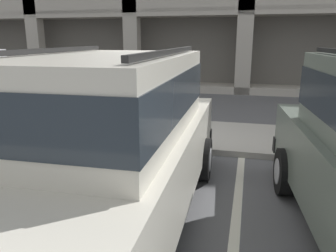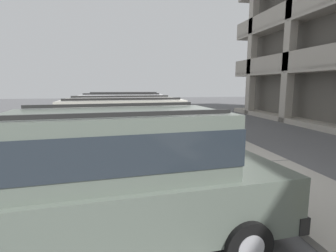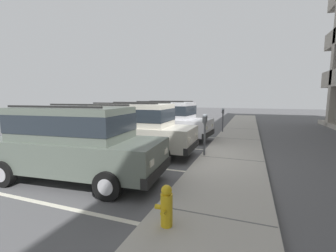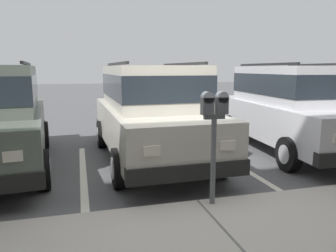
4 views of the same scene
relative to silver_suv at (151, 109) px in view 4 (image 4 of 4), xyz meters
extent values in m
cube|color=#565659|center=(-0.08, 2.40, -1.14)|extent=(80.00, 80.00, 0.10)
cube|color=#ADA89E|center=(-0.08, 3.70, -1.03)|extent=(40.00, 2.20, 0.12)
cube|color=#606060|center=(-0.08, 3.70, -0.97)|extent=(0.03, 2.16, 0.00)
cube|color=silver|center=(-1.58, 1.00, -1.08)|extent=(0.12, 4.80, 0.01)
cube|color=silver|center=(1.42, 1.00, -1.08)|extent=(0.12, 4.80, 0.01)
cube|color=beige|center=(0.00, 0.02, -0.36)|extent=(1.96, 4.74, 0.80)
cube|color=beige|center=(0.00, -0.03, 0.46)|extent=(1.69, 2.95, 0.84)
cube|color=#232B33|center=(0.00, -0.03, 0.48)|extent=(1.72, 2.98, 0.46)
cube|color=black|center=(-0.06, 2.33, -0.64)|extent=(1.88, 0.21, 0.24)
cube|color=black|center=(0.06, -2.29, -0.64)|extent=(1.88, 0.21, 0.24)
cube|color=silver|center=(0.51, 2.40, -0.28)|extent=(0.24, 0.04, 0.14)
cube|color=silver|center=(-0.63, 2.37, -0.28)|extent=(0.24, 0.04, 0.14)
cylinder|color=black|center=(0.86, 1.50, -0.76)|extent=(0.22, 0.66, 0.66)
cylinder|color=#B2B2B7|center=(0.86, 1.50, -0.76)|extent=(0.23, 0.37, 0.36)
cylinder|color=black|center=(-0.94, 1.46, -0.76)|extent=(0.22, 0.66, 0.66)
cylinder|color=#B2B2B7|center=(-0.94, 1.46, -0.76)|extent=(0.23, 0.37, 0.36)
cylinder|color=black|center=(0.94, -1.41, -0.76)|extent=(0.22, 0.66, 0.66)
cylinder|color=#B2B2B7|center=(0.94, -1.41, -0.76)|extent=(0.23, 0.37, 0.36)
cylinder|color=black|center=(-0.87, -1.46, -0.76)|extent=(0.22, 0.66, 0.66)
cylinder|color=#B2B2B7|center=(-0.87, -1.46, -0.76)|extent=(0.23, 0.37, 0.36)
cube|color=black|center=(0.69, -0.01, 0.92)|extent=(0.11, 2.62, 0.05)
cube|color=black|center=(-0.69, -0.04, 0.92)|extent=(0.11, 2.62, 0.05)
cube|color=silver|center=(-3.33, 0.08, -0.36)|extent=(2.18, 4.82, 0.80)
cube|color=silver|center=(-3.33, 0.03, 0.46)|extent=(1.83, 3.02, 0.84)
cube|color=#232B33|center=(-3.33, 0.03, 0.48)|extent=(1.85, 3.05, 0.46)
cube|color=black|center=(-3.50, -2.22, -0.64)|extent=(1.88, 0.30, 0.24)
cylinder|color=black|center=(-2.32, 1.47, -0.76)|extent=(0.25, 0.67, 0.66)
cylinder|color=#B2B2B7|center=(-2.32, 1.47, -0.76)|extent=(0.25, 0.38, 0.36)
cylinder|color=black|center=(-2.54, -1.43, -0.76)|extent=(0.25, 0.67, 0.66)
cylinder|color=#B2B2B7|center=(-2.54, -1.43, -0.76)|extent=(0.25, 0.38, 0.36)
cylinder|color=black|center=(-4.34, -1.30, -0.76)|extent=(0.25, 0.67, 0.66)
cylinder|color=#B2B2B7|center=(-4.34, -1.30, -0.76)|extent=(0.25, 0.38, 0.36)
cube|color=black|center=(-2.65, -0.02, 0.92)|extent=(0.24, 2.62, 0.05)
cube|color=black|center=(-4.02, 0.09, 0.92)|extent=(0.24, 2.62, 0.05)
cube|color=black|center=(3.26, -2.39, -0.64)|extent=(1.88, 0.32, 0.24)
cube|color=silver|center=(2.29, 2.21, -0.28)|extent=(0.24, 0.05, 0.14)
cylinder|color=black|center=(2.04, 1.28, -0.76)|extent=(0.26, 0.67, 0.66)
cylinder|color=#B2B2B7|center=(2.04, 1.28, -0.76)|extent=(0.25, 0.38, 0.36)
cylinder|color=black|center=(2.29, -1.62, -0.76)|extent=(0.26, 0.67, 0.66)
cylinder|color=#B2B2B7|center=(2.29, -1.62, -0.76)|extent=(0.25, 0.38, 0.36)
cube|color=black|center=(2.38, -0.20, 0.92)|extent=(0.28, 2.62, 0.05)
cylinder|color=#595B60|center=(-0.24, 2.75, -0.39)|extent=(0.07, 0.07, 1.15)
cube|color=#595B60|center=(-0.24, 2.75, 0.21)|extent=(0.28, 0.06, 0.06)
cube|color=#515459|center=(-0.34, 2.75, 0.35)|extent=(0.15, 0.11, 0.22)
cylinder|color=#9EA8B2|center=(-0.34, 2.75, 0.46)|extent=(0.15, 0.11, 0.15)
cube|color=#B7B293|center=(-0.34, 2.69, 0.32)|extent=(0.08, 0.01, 0.08)
cube|color=#515459|center=(-0.14, 2.75, 0.35)|extent=(0.15, 0.11, 0.22)
cylinder|color=#9EA8B2|center=(-0.14, 2.75, 0.46)|extent=(0.15, 0.11, 0.15)
cube|color=#B7B293|center=(-0.14, 2.69, 0.32)|extent=(0.08, 0.01, 0.08)
camera|label=1|loc=(1.48, -3.25, 1.05)|focal=35.00mm
camera|label=2|loc=(6.64, -0.10, 1.25)|focal=28.00mm
camera|label=3|loc=(7.75, 4.28, 1.15)|focal=24.00mm
camera|label=4|loc=(1.44, 6.63, 0.82)|focal=35.00mm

